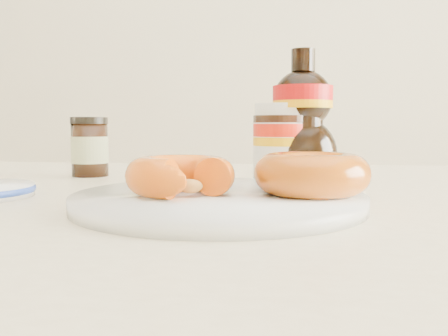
# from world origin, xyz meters

# --- Properties ---
(dining_table) EXTENTS (1.40, 0.90, 0.75)m
(dining_table) POSITION_xyz_m (0.00, 0.10, 0.67)
(dining_table) COLOR beige
(dining_table) RESTS_ON ground
(plate) EXTENTS (0.29, 0.29, 0.01)m
(plate) POSITION_xyz_m (0.03, 0.00, 0.76)
(plate) COLOR white
(plate) RESTS_ON dining_table
(donut_bitten) EXTENTS (0.13, 0.13, 0.04)m
(donut_bitten) POSITION_xyz_m (-0.01, -0.01, 0.78)
(donut_bitten) COLOR #DF600C
(donut_bitten) RESTS_ON plate
(donut_whole) EXTENTS (0.15, 0.15, 0.04)m
(donut_whole) POSITION_xyz_m (0.12, 0.01, 0.78)
(donut_whole) COLOR #A3350A
(donut_whole) RESTS_ON plate
(nutella_jar) EXTENTS (0.08, 0.08, 0.11)m
(nutella_jar) POSITION_xyz_m (0.09, 0.18, 0.81)
(nutella_jar) COLOR white
(nutella_jar) RESTS_ON dining_table
(syrup_bottle) EXTENTS (0.09, 0.08, 0.18)m
(syrup_bottle) POSITION_xyz_m (0.12, 0.17, 0.84)
(syrup_bottle) COLOR black
(syrup_bottle) RESTS_ON dining_table
(dark_jar) EXTENTS (0.06, 0.06, 0.09)m
(dark_jar) POSITION_xyz_m (-0.21, 0.28, 0.80)
(dark_jar) COLOR black
(dark_jar) RESTS_ON dining_table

